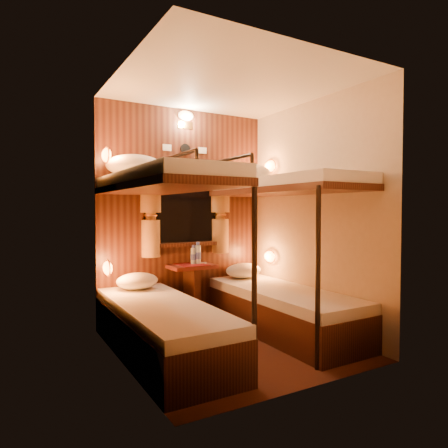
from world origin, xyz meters
TOP-DOWN VIEW (x-y plane):
  - floor at (0.00, 0.00)m, footprint 2.10×2.10m
  - ceiling at (0.00, 0.00)m, footprint 2.10×2.10m
  - wall_back at (0.00, 1.05)m, footprint 2.40×0.00m
  - wall_front at (0.00, -1.05)m, footprint 2.40×0.00m
  - wall_left at (-1.00, 0.00)m, footprint 0.00×2.40m
  - wall_right at (1.00, 0.00)m, footprint 0.00×2.40m
  - back_panel at (0.00, 1.04)m, footprint 2.00×0.03m
  - bunk_left at (-0.65, 0.07)m, footprint 0.72×1.90m
  - bunk_right at (0.65, 0.07)m, footprint 0.72×1.90m
  - window at (0.00, 1.00)m, footprint 1.00×0.12m
  - curtains at (0.00, 0.97)m, footprint 1.10×0.22m
  - back_fixtures at (0.00, 1.00)m, footprint 0.54×0.09m
  - reading_lamps at (-0.00, 0.70)m, footprint 2.00×0.20m
  - table at (0.00, 0.85)m, footprint 0.50×0.34m
  - bottle_left at (0.03, 0.87)m, footprint 0.06×0.06m
  - bottle_right at (0.09, 0.87)m, footprint 0.07×0.07m
  - sachet_a at (0.15, 0.87)m, footprint 0.08×0.07m
  - sachet_b at (0.16, 0.89)m, footprint 0.10×0.09m
  - pillow_lower_left at (-0.65, 0.76)m, footprint 0.43×0.30m
  - pillow_lower_right at (0.65, 0.80)m, footprint 0.44×0.32m
  - pillow_upper_left at (-0.65, 0.80)m, footprint 0.59×0.42m
  - pillow_upper_right at (0.65, 0.66)m, footprint 0.50×0.36m

SIDE VIEW (x-z plane):
  - floor at x=0.00m, z-range 0.00..0.00m
  - table at x=0.00m, z-range 0.09..0.74m
  - pillow_lower_left at x=-0.65m, z-range 0.46..0.62m
  - pillow_lower_right at x=0.65m, z-range 0.46..0.63m
  - bunk_left at x=-0.65m, z-range -0.35..1.47m
  - bunk_right at x=0.65m, z-range -0.35..1.47m
  - sachet_a at x=0.15m, z-range 0.65..0.66m
  - sachet_b at x=0.16m, z-range 0.65..0.66m
  - bottle_left at x=0.03m, z-range 0.64..0.85m
  - bottle_right at x=0.09m, z-range 0.63..0.88m
  - window at x=0.00m, z-range 0.79..1.58m
  - wall_back at x=0.00m, z-range 0.00..2.40m
  - wall_front at x=0.00m, z-range 0.00..2.40m
  - wall_left at x=-1.00m, z-range 0.00..2.40m
  - wall_right at x=1.00m, z-range 0.00..2.40m
  - back_panel at x=0.00m, z-range 0.00..2.40m
  - reading_lamps at x=0.00m, z-range 0.62..1.86m
  - curtains at x=0.00m, z-range 0.76..1.76m
  - pillow_upper_right at x=0.65m, z-range 1.59..1.79m
  - pillow_upper_left at x=-0.65m, z-range 1.59..1.82m
  - back_fixtures at x=0.00m, z-range 2.00..2.49m
  - ceiling at x=0.00m, z-range 2.40..2.40m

